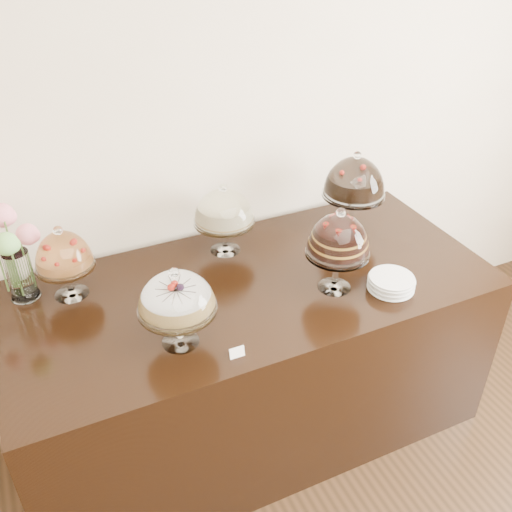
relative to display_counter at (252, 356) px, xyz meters
name	(u,v)px	position (x,y,z in m)	size (l,w,h in m)	color
wall_back	(224,113)	(0.11, 0.55, 1.05)	(5.00, 0.04, 3.00)	beige
display_counter	(252,356)	(0.00, 0.00, 0.00)	(2.20, 1.00, 0.90)	black
cake_stand_sugar_sponge	(176,297)	(-0.41, -0.24, 0.67)	(0.31, 0.31, 0.35)	white
cake_stand_choco_layer	(339,238)	(0.33, -0.18, 0.71)	(0.28, 0.28, 0.40)	white
cake_stand_cheesecake	(224,210)	(0.00, 0.31, 0.68)	(0.30, 0.30, 0.36)	white
cake_stand_dark_choco	(355,180)	(0.66, 0.22, 0.73)	(0.32, 0.32, 0.44)	white
cake_stand_fruit_tart	(63,254)	(-0.75, 0.26, 0.66)	(0.25, 0.25, 0.35)	white
flower_vase	(12,250)	(-0.94, 0.34, 0.68)	(0.28, 0.32, 0.40)	white
plate_stack	(391,283)	(0.55, -0.29, 0.48)	(0.20, 0.20, 0.06)	silver
price_card_left	(237,352)	(-0.24, -0.41, 0.47)	(0.06, 0.01, 0.04)	white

